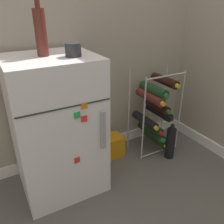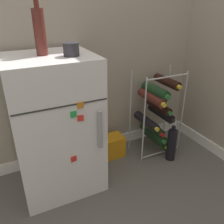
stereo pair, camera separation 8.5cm
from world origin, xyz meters
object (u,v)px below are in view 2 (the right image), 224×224
Objects in this scene: wine_rack at (156,112)px; mini_fridge at (56,126)px; soda_box at (108,147)px; loose_bottle_floor at (172,145)px; fridge_top_bottle at (40,32)px; fridge_top_cup at (71,49)px.

mini_fridge is at bearing -176.75° from wine_rack.
wine_rack is 0.50m from soda_box.
loose_bottle_floor is (0.05, -0.19, -0.22)m from wine_rack.
soda_box is (-0.41, 0.08, -0.27)m from wine_rack.
fridge_top_bottle is (-0.46, -0.11, 0.96)m from soda_box.
loose_bottle_floor is (0.77, -0.06, -0.82)m from fridge_top_cup.
wine_rack is 2.46× the size of fridge_top_bottle.
wine_rack reaches higher than loose_bottle_floor.
mini_fridge is 0.95m from loose_bottle_floor.
mini_fridge is 0.59m from fridge_top_bottle.
wine_rack is 1.11m from fridge_top_bottle.
soda_box is 1.07m from fridge_top_bottle.
fridge_top_bottle is at bearing -178.07° from wine_rack.
fridge_top_bottle is (-0.87, -0.03, 0.69)m from wine_rack.
fridge_top_bottle reaches higher than soda_box.
fridge_top_bottle is 0.93× the size of loose_bottle_floor.
fridge_top_bottle is (-0.14, 0.10, 0.09)m from fridge_top_cup.
fridge_top_cup reaches higher than wine_rack.
soda_box is 0.86× the size of loose_bottle_floor.
mini_fridge is 0.52m from fridge_top_cup.
fridge_top_bottle is at bearing 170.23° from loose_bottle_floor.
mini_fridge is 1.29× the size of wine_rack.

